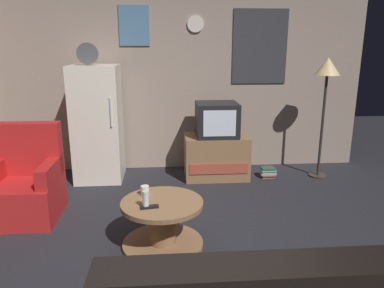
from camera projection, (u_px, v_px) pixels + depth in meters
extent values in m
plane|color=#232328|center=(192.00, 256.00, 3.13)|extent=(12.00, 12.00, 0.00)
cube|color=gray|center=(179.00, 73.00, 5.14)|extent=(5.20, 0.10, 2.72)
cube|color=#333338|center=(260.00, 47.00, 5.07)|extent=(0.76, 0.02, 1.00)
cube|color=teal|center=(134.00, 26.00, 4.87)|extent=(0.40, 0.02, 0.52)
cylinder|color=silver|center=(195.00, 24.00, 4.93)|extent=(0.22, 0.03, 0.22)
cube|color=silver|center=(98.00, 124.00, 4.79)|extent=(0.60, 0.60, 1.50)
cylinder|color=silver|center=(111.00, 112.00, 4.46)|extent=(0.02, 0.02, 0.36)
cylinder|color=#4C4C51|center=(87.00, 54.00, 4.47)|extent=(0.26, 0.04, 0.26)
cube|color=#8E6642|center=(216.00, 156.00, 4.96)|extent=(0.84, 0.52, 0.58)
cube|color=#AD4733|center=(219.00, 169.00, 4.73)|extent=(0.76, 0.01, 0.14)
cube|color=black|center=(217.00, 119.00, 4.83)|extent=(0.54, 0.50, 0.44)
cube|color=silver|center=(220.00, 123.00, 4.59)|extent=(0.41, 0.01, 0.33)
cylinder|color=#332D28|center=(318.00, 175.00, 5.05)|extent=(0.24, 0.24, 0.02)
cylinder|color=#332D28|center=(322.00, 126.00, 4.87)|extent=(0.04, 0.04, 1.40)
cone|color=#F2D18C|center=(328.00, 66.00, 4.67)|extent=(0.32, 0.32, 0.22)
cylinder|color=#8E6642|center=(163.00, 244.00, 3.30)|extent=(0.72, 0.72, 0.04)
cylinder|color=#8E6642|center=(162.00, 224.00, 3.25)|extent=(0.24, 0.24, 0.39)
cylinder|color=#8E6642|center=(162.00, 204.00, 3.20)|extent=(0.72, 0.72, 0.04)
cylinder|color=silver|center=(146.00, 200.00, 3.04)|extent=(0.05, 0.05, 0.15)
cylinder|color=silver|center=(145.00, 191.00, 3.31)|extent=(0.08, 0.08, 0.09)
cube|color=black|center=(150.00, 207.00, 3.06)|extent=(0.16, 0.07, 0.02)
cube|color=red|center=(25.00, 200.00, 3.78)|extent=(0.68, 0.68, 0.40)
cube|color=red|center=(28.00, 148.00, 3.90)|extent=(0.68, 0.16, 0.56)
cube|color=red|center=(50.00, 172.00, 3.72)|extent=(0.12, 0.60, 0.20)
cube|color=#A3954F|center=(268.00, 176.00, 5.01)|extent=(0.17, 0.14, 0.03)
cube|color=#834254|center=(268.00, 174.00, 5.01)|extent=(0.19, 0.17, 0.02)
cube|color=#A987A1|center=(268.00, 173.00, 5.00)|extent=(0.21, 0.14, 0.02)
cube|color=#88BF4E|center=(268.00, 171.00, 5.00)|extent=(0.17, 0.13, 0.03)
cube|color=#48C7B7|center=(268.00, 170.00, 4.99)|extent=(0.20, 0.15, 0.02)
cube|color=#39493B|center=(268.00, 168.00, 4.98)|extent=(0.18, 0.15, 0.02)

